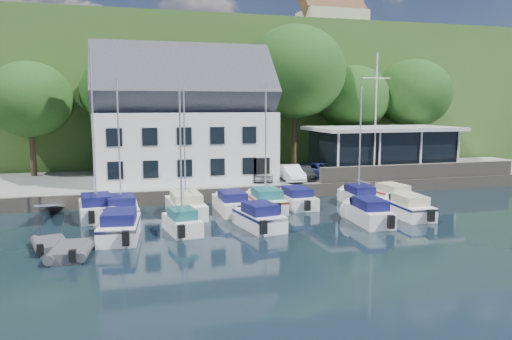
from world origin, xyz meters
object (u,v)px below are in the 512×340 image
Objects in this scene: boat_r1_4 at (266,144)px; flagpole at (376,116)px; car_white at (291,173)px; boat_r2_1 at (181,157)px; boat_r2_3 at (368,210)px; car_blue at (321,170)px; harbor_building at (184,126)px; dinghy_1 at (71,249)px; car_dgrey at (304,172)px; boat_r1_3 at (231,201)px; boat_r1_6 at (360,144)px; boat_r1_5 at (296,197)px; boat_r1_7 at (391,193)px; car_silver at (264,172)px; boat_r1_2 at (185,144)px; dinghy_0 at (51,243)px; boat_r2_4 at (408,205)px; club_pavilion at (382,149)px; boat_r1_0 at (94,143)px; boat_r1_1 at (119,145)px; boat_r2_2 at (259,215)px.

flagpole is at bearing 26.82° from boat_r1_4.
flagpole reaches higher than car_white.
boat_r2_1 is 11.71m from boat_r2_3.
car_white is 3.23m from car_blue.
dinghy_1 is (-7.63, -16.72, -4.98)m from harbor_building.
car_dgrey is at bearing 30.92° from car_white.
boat_r1_6 is at bearing -0.86° from boat_r1_3.
boat_r2_3 is at bearing -36.34° from boat_r1_3.
boat_r2_3 is at bearing -78.53° from car_dgrey.
boat_r1_5 is 7.19m from boat_r1_7.
flagpole reaches higher than car_silver.
boat_r1_7 is (-1.67, -5.50, -5.46)m from flagpole.
car_silver is 7.66m from boat_r1_3.
boat_r1_2 is 1.43× the size of boat_r1_3.
boat_r1_6 reaches higher than dinghy_0.
boat_r1_2 is 5.50m from boat_r1_4.
boat_r2_4 is (1.21, -4.32, -3.61)m from boat_r1_6.
car_silver is 3.47m from car_dgrey.
flagpole is 1.75× the size of boat_r1_7.
dinghy_0 is at bearing -149.18° from boat_r1_3.
car_silver is 0.41× the size of boat_r1_2.
club_pavilion is 30.45m from dinghy_1.
boat_r1_0 is at bearing -137.00° from car_silver.
car_silver is 0.97× the size of car_blue.
boat_r1_1 reaches higher than boat_r1_4.
boat_r1_6 is at bearing -7.12° from boat_r1_0.
car_blue is at bearing 21.52° from car_white.
dinghy_1 is (-18.78, -14.17, -1.30)m from car_blue.
car_blue is 0.43× the size of boat_r1_4.
car_blue is 19.14m from boat_r1_0.
boat_r1_1 is 1.03× the size of boat_r1_4.
boat_r2_2 is (-1.88, -4.87, -3.76)m from boat_r1_4.
car_blue reaches higher than dinghy_1.
flagpole is 1.19× the size of boat_r1_6.
boat_r1_2 is at bearing -176.96° from boat_r1_6.
boat_r1_3 is 12.30m from dinghy_0.
boat_r1_3 is at bearing 147.52° from boat_r2_3.
boat_r2_2 is (4.43, -0.25, -3.53)m from boat_r2_1.
boat_r2_1 is (-8.63, -4.98, 3.58)m from boat_r1_5.
boat_r1_0 is (-16.27, -5.83, 3.17)m from car_dgrey.
club_pavilion is 1.52× the size of boat_r1_6.
boat_r1_2 reaches higher than car_dgrey.
car_blue is 0.66× the size of boat_r1_7.
club_pavilion is 12.21m from car_silver.
club_pavilion is 7.28m from car_blue.
dinghy_1 is (-23.09, -12.99, -5.80)m from flagpole.
boat_r1_5 is at bearing 168.32° from boat_r1_7.
car_blue is 0.46× the size of boat_r2_1.
boat_r2_1 is at bearing -132.48° from car_white.
car_white reaches higher than boat_r2_2.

